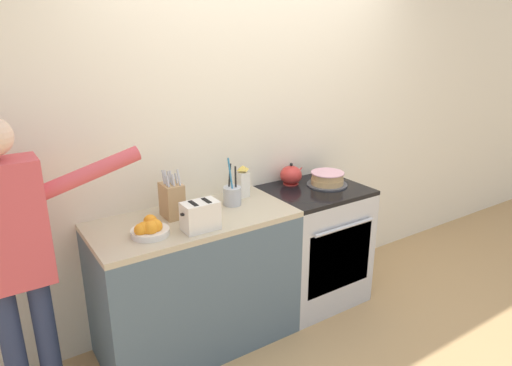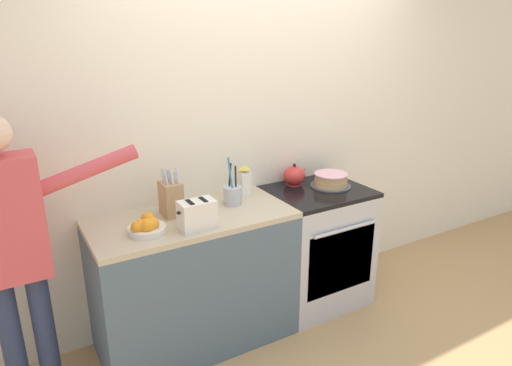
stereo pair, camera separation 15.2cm
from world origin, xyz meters
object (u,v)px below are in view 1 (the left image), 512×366
Objects in this scene: fruit_bowl at (149,229)px; person_baker at (15,249)px; toaster at (200,216)px; tea_kettle at (291,175)px; layer_cake at (327,179)px; stove_range at (313,245)px; milk_carton at (243,182)px; knife_block at (172,200)px; utensil_crock at (232,195)px.

person_baker reaches higher than fruit_bowl.
toaster is (0.28, -0.08, 0.04)m from fruit_bowl.
layer_cake is at bearing -39.18° from tea_kettle.
stove_range is 0.78m from milk_carton.
utensil_crock reaches higher than knife_block.
layer_cake is at bearing 7.90° from stove_range.
tea_kettle is 0.90× the size of toaster.
tea_kettle is at bearing 2.95° from person_baker.
milk_carton is at bearing -175.75° from tea_kettle.
knife_block reaches higher than tea_kettle.
milk_carton is (0.14, 0.09, 0.04)m from utensil_crock.
fruit_bowl is 0.13× the size of person_baker.
utensil_crock is (-0.66, 0.06, 0.51)m from stove_range.
toaster is at bearing -16.00° from fruit_bowl.
layer_cake is 0.27m from tea_kettle.
milk_carton is (0.77, 0.25, 0.06)m from fruit_bowl.
fruit_bowl is (-1.21, -0.28, -0.03)m from tea_kettle.
tea_kettle reaches higher than stove_range.
person_baker is (-1.29, -0.09, 0.01)m from utensil_crock.
tea_kettle is 0.59m from utensil_crock.
toaster is at bearing -146.27° from milk_carton.
tea_kettle is 1.88m from person_baker.
fruit_bowl is at bearing -175.78° from stove_range.
layer_cake is 1.34× the size of toaster.
utensil_crock is 0.20× the size of person_baker.
person_baker reaches higher than layer_cake.
person_baker is at bearing -178.81° from layer_cake.
tea_kettle is (-0.21, 0.17, 0.02)m from layer_cake.
fruit_bowl is (-1.41, -0.11, -0.01)m from layer_cake.
knife_block is 0.55m from milk_carton.
person_baker is at bearing -172.89° from milk_carton.
toaster is (-0.93, -0.36, 0.02)m from tea_kettle.
stove_range is at bearing -16.13° from milk_carton.
tea_kettle is 0.90× the size of milk_carton.
toaster reaches higher than stove_range.
fruit_bowl is (-0.22, -0.18, -0.07)m from knife_block.
fruit_bowl is (-0.63, -0.16, -0.03)m from utensil_crock.
layer_cake is at bearing -2.30° from person_baker.
knife_block is at bearing 102.76° from toaster.
layer_cake is at bearing -11.79° from milk_carton.
stove_range is at bearing 9.76° from toaster.
knife_block is at bearing 176.72° from layer_cake.
tea_kettle is 0.44m from milk_carton.
fruit_bowl is at bearing -9.46° from person_baker.
person_baker is (-1.87, -0.21, 0.00)m from tea_kettle.
milk_carton is (-0.65, 0.13, 0.06)m from layer_cake.
toaster is at bearing -170.24° from stove_range.
layer_cake is 1.42m from fruit_bowl.
knife_block is 0.41m from utensil_crock.
fruit_bowl is 0.81m from milk_carton.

